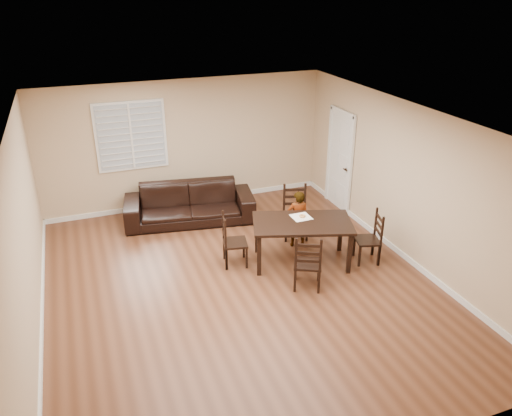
{
  "coord_description": "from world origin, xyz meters",
  "views": [
    {
      "loc": [
        -2.16,
        -6.44,
        4.49
      ],
      "look_at": [
        0.52,
        0.68,
        1.0
      ],
      "focal_mm": 35.0,
      "sensor_mm": 36.0,
      "label": 1
    }
  ],
  "objects_px": {
    "chair_near": "(295,212)",
    "chair_right": "(374,239)",
    "dining_table": "(302,227)",
    "chair_left": "(228,242)",
    "chair_far": "(308,267)",
    "child": "(298,219)",
    "donut": "(302,216)",
    "sofa": "(189,204)"
  },
  "relations": [
    {
      "from": "dining_table",
      "to": "sofa",
      "type": "relative_size",
      "value": 0.73
    },
    {
      "from": "dining_table",
      "to": "chair_left",
      "type": "distance_m",
      "value": 1.28
    },
    {
      "from": "chair_right",
      "to": "chair_left",
      "type": "bearing_deg",
      "value": -91.47
    },
    {
      "from": "dining_table",
      "to": "sofa",
      "type": "bearing_deg",
      "value": 139.83
    },
    {
      "from": "dining_table",
      "to": "chair_near",
      "type": "xyz_separation_m",
      "value": [
        0.33,
        1.0,
        -0.23
      ]
    },
    {
      "from": "chair_near",
      "to": "donut",
      "type": "height_order",
      "value": "chair_near"
    },
    {
      "from": "child",
      "to": "donut",
      "type": "bearing_deg",
      "value": 87.82
    },
    {
      "from": "chair_left",
      "to": "donut",
      "type": "xyz_separation_m",
      "value": [
        1.27,
        -0.21,
        0.38
      ]
    },
    {
      "from": "chair_left",
      "to": "child",
      "type": "height_order",
      "value": "child"
    },
    {
      "from": "chair_near",
      "to": "sofa",
      "type": "bearing_deg",
      "value": 160.32
    },
    {
      "from": "chair_far",
      "to": "sofa",
      "type": "relative_size",
      "value": 0.37
    },
    {
      "from": "chair_near",
      "to": "chair_right",
      "type": "bearing_deg",
      "value": -41.36
    },
    {
      "from": "donut",
      "to": "sofa",
      "type": "height_order",
      "value": "donut"
    },
    {
      "from": "dining_table",
      "to": "chair_right",
      "type": "relative_size",
      "value": 2.01
    },
    {
      "from": "sofa",
      "to": "dining_table",
      "type": "bearing_deg",
      "value": -49.01
    },
    {
      "from": "chair_near",
      "to": "chair_left",
      "type": "relative_size",
      "value": 1.08
    },
    {
      "from": "chair_far",
      "to": "child",
      "type": "distance_m",
      "value": 1.48
    },
    {
      "from": "chair_left",
      "to": "sofa",
      "type": "relative_size",
      "value": 0.37
    },
    {
      "from": "child",
      "to": "dining_table",
      "type": "bearing_deg",
      "value": 84.96
    },
    {
      "from": "chair_near",
      "to": "chair_right",
      "type": "height_order",
      "value": "chair_near"
    },
    {
      "from": "chair_left",
      "to": "chair_right",
      "type": "relative_size",
      "value": 1.01
    },
    {
      "from": "dining_table",
      "to": "chair_far",
      "type": "height_order",
      "value": "chair_far"
    },
    {
      "from": "chair_near",
      "to": "donut",
      "type": "xyz_separation_m",
      "value": [
        -0.25,
        -0.83,
        0.34
      ]
    },
    {
      "from": "sofa",
      "to": "child",
      "type": "bearing_deg",
      "value": -37.73
    },
    {
      "from": "dining_table",
      "to": "donut",
      "type": "height_order",
      "value": "donut"
    },
    {
      "from": "dining_table",
      "to": "chair_near",
      "type": "distance_m",
      "value": 1.08
    },
    {
      "from": "chair_left",
      "to": "chair_far",
      "type": "bearing_deg",
      "value": -131.36
    },
    {
      "from": "donut",
      "to": "sofa",
      "type": "relative_size",
      "value": 0.04
    },
    {
      "from": "chair_near",
      "to": "child",
      "type": "height_order",
      "value": "child"
    },
    {
      "from": "chair_right",
      "to": "donut",
      "type": "bearing_deg",
      "value": -100.3
    },
    {
      "from": "chair_far",
      "to": "chair_right",
      "type": "xyz_separation_m",
      "value": [
        1.48,
        0.43,
        -0.01
      ]
    },
    {
      "from": "chair_left",
      "to": "chair_right",
      "type": "height_order",
      "value": "chair_left"
    },
    {
      "from": "donut",
      "to": "dining_table",
      "type": "bearing_deg",
      "value": -114.55
    },
    {
      "from": "chair_right",
      "to": "child",
      "type": "relative_size",
      "value": 0.86
    },
    {
      "from": "child",
      "to": "sofa",
      "type": "distance_m",
      "value": 2.35
    },
    {
      "from": "chair_left",
      "to": "child",
      "type": "distance_m",
      "value": 1.4
    },
    {
      "from": "chair_right",
      "to": "chair_far",
      "type": "bearing_deg",
      "value": -57.3
    },
    {
      "from": "chair_left",
      "to": "child",
      "type": "bearing_deg",
      "value": -70.5
    },
    {
      "from": "child",
      "to": "chair_right",
      "type": "bearing_deg",
      "value": 149.46
    },
    {
      "from": "child",
      "to": "sofa",
      "type": "height_order",
      "value": "child"
    },
    {
      "from": "chair_near",
      "to": "donut",
      "type": "distance_m",
      "value": 0.93
    },
    {
      "from": "chair_left",
      "to": "child",
      "type": "relative_size",
      "value": 0.87
    }
  ]
}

